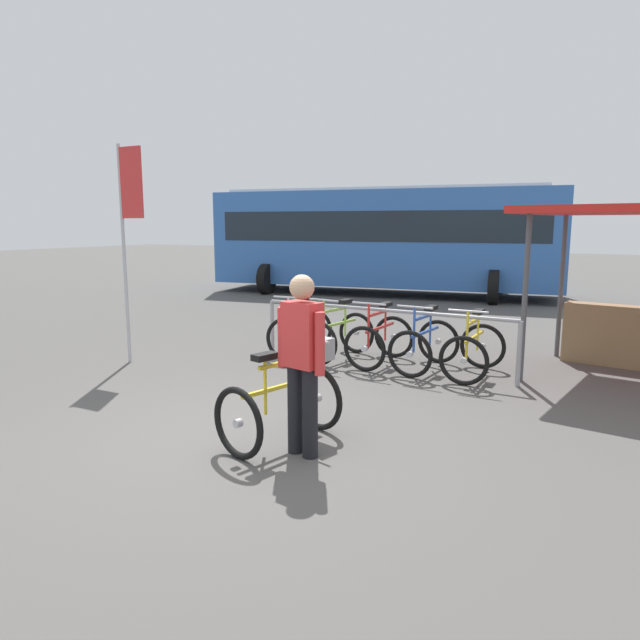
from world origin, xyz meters
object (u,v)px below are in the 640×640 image
(racked_bike_blue, at_px, (425,345))
(racked_bike_yellow, at_px, (474,350))
(featured_bicycle, at_px, (287,396))
(person_with_featured_bike, at_px, (302,357))
(racked_bike_lime, at_px, (338,335))
(racked_bike_white, at_px, (300,331))
(banner_flag, at_px, (128,213))
(bus_distant, at_px, (384,235))
(racked_bike_red, at_px, (380,340))

(racked_bike_blue, height_order, racked_bike_yellow, same)
(racked_bike_blue, distance_m, featured_bicycle, 3.26)
(racked_bike_blue, height_order, person_with_featured_bike, person_with_featured_bike)
(racked_bike_blue, bearing_deg, racked_bike_lime, 177.59)
(racked_bike_yellow, bearing_deg, featured_bicycle, -107.71)
(racked_bike_blue, relative_size, person_with_featured_bike, 0.71)
(racked_bike_white, distance_m, racked_bike_blue, 2.10)
(person_with_featured_bike, xyz_separation_m, banner_flag, (-3.94, 1.85, 1.32))
(racked_bike_white, height_order, racked_bike_lime, same)
(racked_bike_white, bearing_deg, featured_bicycle, -62.03)
(person_with_featured_bike, distance_m, bus_distant, 12.36)
(racked_bike_white, relative_size, racked_bike_red, 0.98)
(bus_distant, bearing_deg, person_with_featured_bike, -71.60)
(racked_bike_white, xyz_separation_m, bus_distant, (-1.82, 8.14, 1.37))
(racked_bike_blue, relative_size, banner_flag, 0.36)
(racked_bike_red, distance_m, featured_bicycle, 3.30)
(racked_bike_white, distance_m, person_with_featured_bike, 4.15)
(racked_bike_white, relative_size, racked_bike_blue, 0.97)
(racked_bike_red, distance_m, racked_bike_blue, 0.70)
(racked_bike_lime, distance_m, racked_bike_yellow, 2.10)
(racked_bike_red, relative_size, racked_bike_blue, 0.99)
(racked_bike_white, distance_m, featured_bicycle, 3.78)
(racked_bike_yellow, xyz_separation_m, person_with_featured_bike, (-0.73, -3.44, 0.54))
(racked_bike_white, distance_m, racked_bike_yellow, 2.80)
(racked_bike_white, distance_m, banner_flag, 3.14)
(racked_bike_lime, xyz_separation_m, bus_distant, (-2.52, 8.17, 1.37))
(racked_bike_blue, bearing_deg, racked_bike_white, 177.59)
(person_with_featured_bike, relative_size, bus_distant, 0.16)
(racked_bike_white, bearing_deg, bus_distant, 102.62)
(racked_bike_white, xyz_separation_m, racked_bike_yellow, (2.80, -0.12, -0.00))
(racked_bike_white, bearing_deg, racked_bike_red, -2.41)
(person_with_featured_bike, bearing_deg, racked_bike_blue, 89.55)
(racked_bike_white, height_order, racked_bike_yellow, same)
(racked_bike_white, xyz_separation_m, racked_bike_blue, (2.10, -0.09, -0.00))
(racked_bike_yellow, xyz_separation_m, featured_bicycle, (-1.03, -3.22, 0.08))
(racked_bike_lime, height_order, bus_distant, bus_distant)
(racked_bike_red, relative_size, featured_bicycle, 0.92)
(racked_bike_lime, xyz_separation_m, banner_flag, (-2.57, -1.68, 1.86))
(racked_bike_red, distance_m, banner_flag, 4.11)
(racked_bike_lime, distance_m, racked_bike_red, 0.70)
(featured_bicycle, xyz_separation_m, banner_flag, (-3.64, 1.62, 1.78))
(racked_bike_lime, relative_size, racked_bike_blue, 1.03)
(racked_bike_lime, height_order, racked_bike_red, same)
(racked_bike_blue, distance_m, banner_flag, 4.67)
(racked_bike_white, bearing_deg, racked_bike_blue, -2.41)
(racked_bike_blue, bearing_deg, featured_bicycle, -95.77)
(racked_bike_yellow, height_order, banner_flag, banner_flag)
(racked_bike_white, bearing_deg, racked_bike_lime, -2.41)
(featured_bicycle, bearing_deg, racked_bike_yellow, 72.29)
(racked_bike_yellow, xyz_separation_m, bus_distant, (-4.62, 8.26, 1.37))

